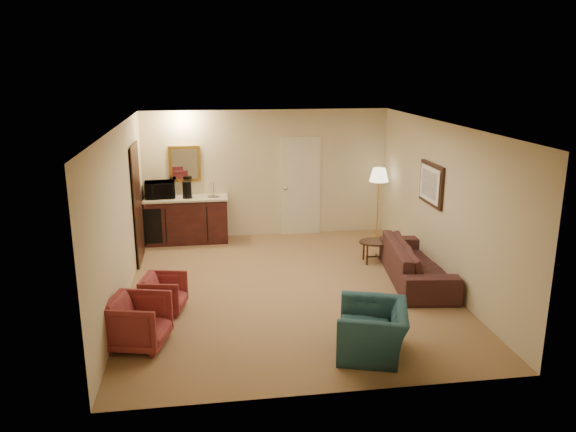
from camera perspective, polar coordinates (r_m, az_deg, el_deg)
The scene contains 12 objects.
ground at distance 9.07m, azimuth 0.01°, elevation -7.37°, with size 6.00×6.00×0.00m, color #916B4A.
room_walls at distance 9.29m, azimuth -1.28°, elevation 4.26°, with size 5.02×6.01×2.61m.
wetbar_cabinet at distance 11.42m, azimuth -10.23°, elevation -0.38°, with size 1.64×0.58×0.92m, color #3D1713.
sofa at distance 9.46m, azimuth 13.01°, elevation -4.01°, with size 2.19×0.64×0.86m, color black.
teal_armchair at distance 7.09m, azimuth 8.61°, elevation -10.61°, with size 0.95×0.62×0.83m, color #214853.
rose_chair_near at distance 8.37m, azimuth -12.49°, elevation -7.51°, with size 0.58×0.54×0.60m, color maroon.
rose_chair_far at distance 7.43m, azimuth -14.99°, elevation -10.15°, with size 0.70×0.66×0.73m, color maroon.
coffee_table at distance 10.30m, azimuth 9.11°, elevation -3.57°, with size 0.70×0.47×0.40m, color black.
floor_lamp at distance 11.55m, azimuth 9.11°, elevation 1.27°, with size 0.39×0.39×1.47m, color gold.
waste_bin at distance 11.43m, azimuth -6.91°, elevation -1.75°, with size 0.27×0.27×0.34m, color black.
microwave at distance 11.36m, azimuth -12.90°, elevation 2.81°, with size 0.58×0.32×0.39m, color black.
coffee_maker at distance 11.23m, azimuth -10.22°, elevation 2.65°, with size 0.18×0.18×0.33m, color black.
Camera 1 is at (-1.22, -8.28, 3.48)m, focal length 35.00 mm.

